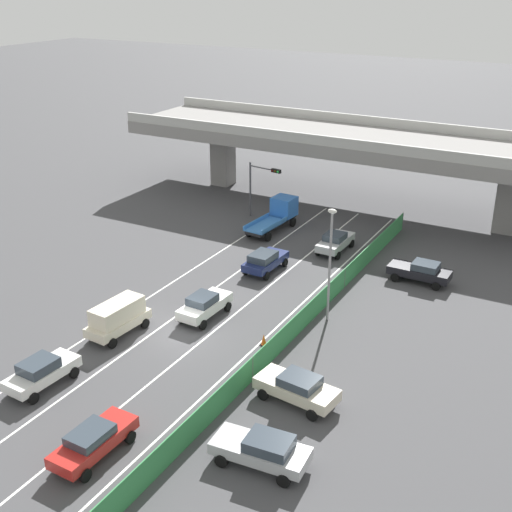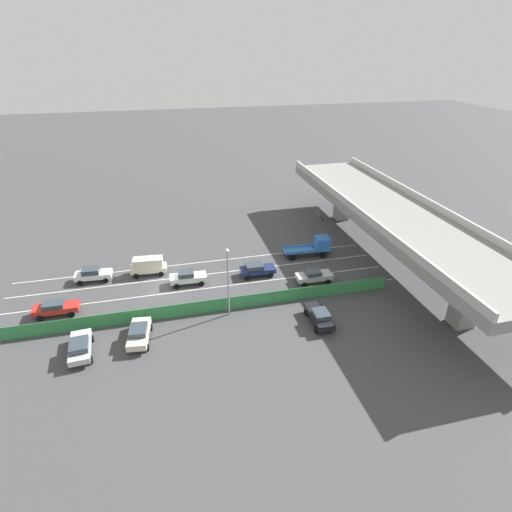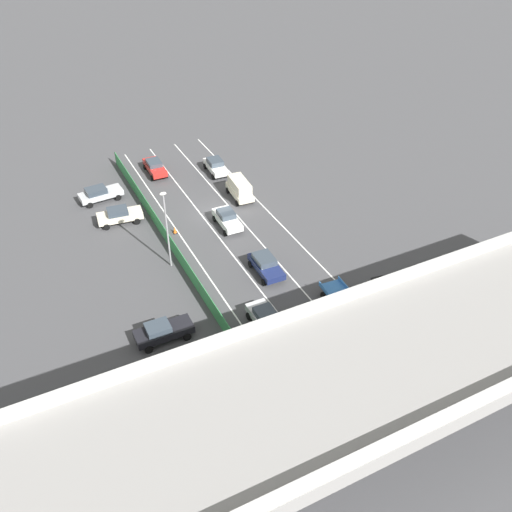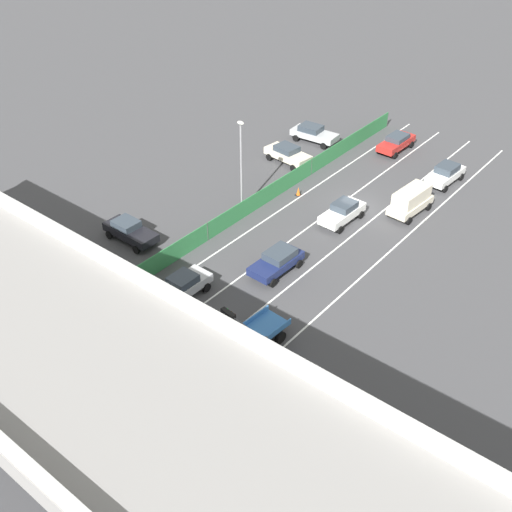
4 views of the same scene
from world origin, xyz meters
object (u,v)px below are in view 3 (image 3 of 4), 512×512
Objects in this scene: car_sedan_red at (155,167)px; flatbed_truck_blue at (355,310)px; car_sedan_white at (216,166)px; parked_wagon_silver at (100,193)px; car_sedan_navy at (266,265)px; car_hatchback_white at (227,219)px; parked_sedan_dark at (163,331)px; street_lamp at (166,223)px; car_van_cream at (240,188)px; traffic_light at (395,287)px; parked_sedan_cream at (119,215)px; traffic_cone at (175,230)px; car_sedan_silver at (266,319)px.

flatbed_truck_blue reaches higher than car_sedan_red.
car_sedan_white is 13.79m from parked_wagon_silver.
parked_wagon_silver is at bearing -61.93° from car_sedan_navy.
flatbed_truck_blue reaches higher than car_hatchback_white.
car_hatchback_white reaches higher than parked_wagon_silver.
parked_sedan_dark is (0.72, 23.18, -0.01)m from parked_wagon_silver.
street_lamp reaches higher than flatbed_truck_blue.
parked_sedan_dark is (14.55, 16.89, -0.35)m from car_van_cream.
car_sedan_red is 34.08m from traffic_light.
parked_wagon_silver is at bearing -61.16° from traffic_light.
parked_wagon_silver is at bearing -81.86° from parked_sedan_cream.
car_sedan_white reaches higher than car_sedan_navy.
car_van_cream reaches higher than traffic_cone.
parked_sedan_dark is 6.13× the size of traffic_cone.
parked_sedan_cream is 28.85m from traffic_light.
car_van_cream is 0.95× the size of parked_wagon_silver.
street_lamp is (4.12, -11.08, 3.78)m from car_sedan_silver.
parked_sedan_cream is 6.33× the size of traffic_cone.
car_van_cream reaches higher than parked_wagon_silver.
flatbed_truck_blue is 1.34× the size of parked_sedan_cream.
parked_wagon_silver is at bearing 1.17° from car_sedan_white.
street_lamp is 10.44× the size of traffic_cone.
car_hatchback_white reaches higher than parked_sedan_cream.
street_lamp is at bearing -69.61° from car_sedan_silver.
car_hatchback_white is 14.45m from car_sedan_red.
car_sedan_navy is at bearing 118.07° from parked_wagon_silver.
parked_sedan_cream is at bearing -72.65° from car_sedan_silver.
street_lamp reaches higher than parked_sedan_cream.
car_sedan_navy is 0.83× the size of traffic_light.
parked_sedan_dark is at bearing 67.02° from street_lamp.
parked_sedan_cream reaches higher than parked_sedan_dark.
car_sedan_silver is at bearing 97.06° from traffic_cone.
car_sedan_red is at bearing -103.69° from street_lamp.
street_lamp reaches higher than traffic_cone.
car_hatchback_white is 15.08m from car_sedan_silver.
car_van_cream is at bearing 175.47° from parked_sedan_cream.
parked_sedan_cream is at bearing -94.70° from parked_sedan_dark.
car_sedan_white is 28.51m from flatbed_truck_blue.
parked_sedan_dark is at bearing 66.81° from traffic_cone.
car_sedan_navy is at bearing -68.97° from flatbed_truck_blue.
parked_wagon_silver is 0.91× the size of traffic_light.
car_van_cream is 0.86× the size of traffic_light.
car_sedan_silver is 8.17m from parked_sedan_dark.
parked_wagon_silver is at bearing 24.49° from car_sedan_red.
traffic_cone is at bearing 20.56° from car_van_cream.
car_van_cream reaches higher than car_sedan_red.
parked_wagon_silver is (13.79, 0.28, -0.02)m from car_sedan_white.
car_hatchback_white is at bearing 101.90° from car_sedan_red.
car_sedan_navy is 0.95× the size of parked_sedan_dark.
street_lamp is (-2.97, 14.47, 3.77)m from parked_wagon_silver.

